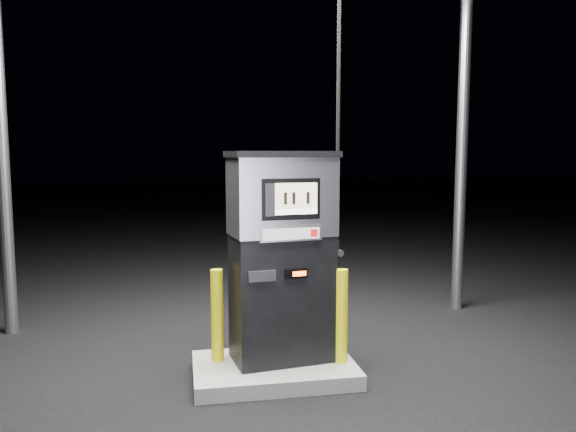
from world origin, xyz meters
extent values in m
plane|color=black|center=(0.00, 0.00, 0.00)|extent=(80.00, 80.00, 0.00)
cube|color=slate|center=(0.00, 0.00, 0.07)|extent=(1.60, 1.00, 0.15)
cylinder|color=gray|center=(-3.00, 2.00, 2.25)|extent=(0.16, 0.16, 4.50)
cylinder|color=gray|center=(3.00, 2.00, 2.25)|extent=(0.16, 0.16, 4.50)
cube|color=black|center=(0.09, 0.10, 0.79)|extent=(1.04, 0.69, 1.28)
cube|color=#B3B3BB|center=(0.09, 0.10, 1.81)|extent=(1.06, 0.71, 0.77)
cube|color=black|center=(0.09, 0.10, 2.22)|extent=(1.11, 0.76, 0.06)
cube|color=black|center=(0.13, -0.19, 1.80)|extent=(0.57, 0.11, 0.39)
cube|color=#C9BB92|center=(0.18, -0.20, 1.83)|extent=(0.42, 0.06, 0.24)
cube|color=white|center=(0.18, -0.20, 1.69)|extent=(0.42, 0.06, 0.05)
cube|color=#B3B3BB|center=(0.13, -0.19, 1.48)|extent=(0.61, 0.11, 0.14)
cube|color=#ADB1B6|center=(0.14, -0.21, 1.48)|extent=(0.56, 0.08, 0.11)
cube|color=#B50C0D|center=(0.36, -0.18, 1.48)|extent=(0.07, 0.01, 0.07)
cube|color=black|center=(0.18, -0.18, 1.09)|extent=(0.23, 0.05, 0.09)
cube|color=#FC470C|center=(0.22, -0.19, 1.09)|extent=(0.13, 0.02, 0.05)
cube|color=black|center=(-0.15, -0.23, 1.09)|extent=(0.27, 0.06, 0.10)
cube|color=black|center=(0.62, 0.17, 1.22)|extent=(0.13, 0.20, 0.26)
cylinder|color=gray|center=(0.68, 0.18, 1.22)|extent=(0.10, 0.23, 0.07)
cylinder|color=black|center=(0.67, 0.13, 2.93)|extent=(0.04, 0.04, 3.16)
cylinder|color=yellow|center=(-0.55, 0.18, 0.62)|extent=(0.16, 0.16, 0.93)
cylinder|color=yellow|center=(0.66, -0.10, 0.62)|extent=(0.17, 0.17, 0.94)
camera|label=1|loc=(-0.86, -5.33, 2.24)|focal=35.00mm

